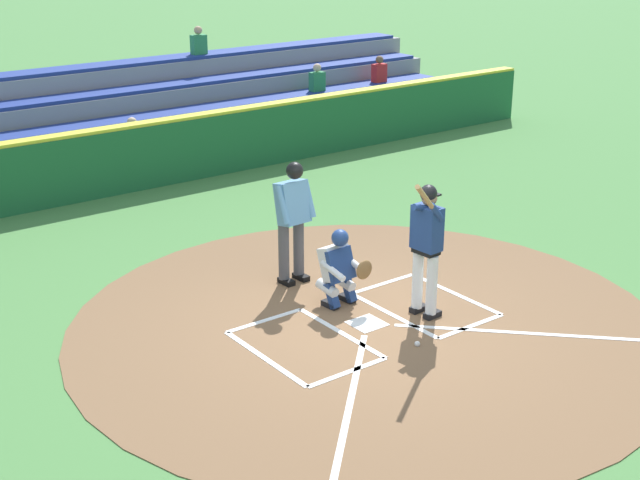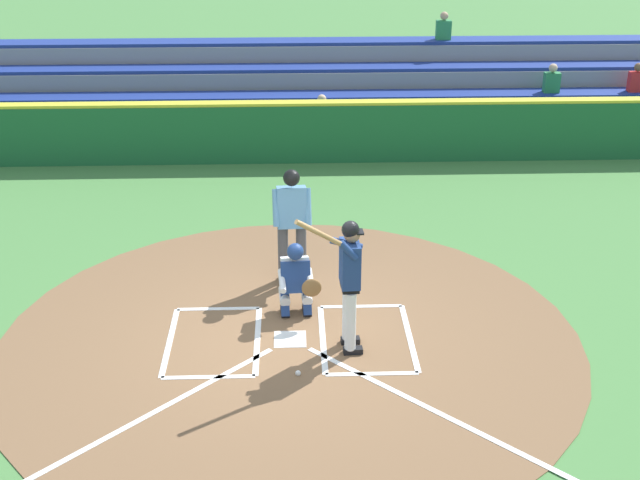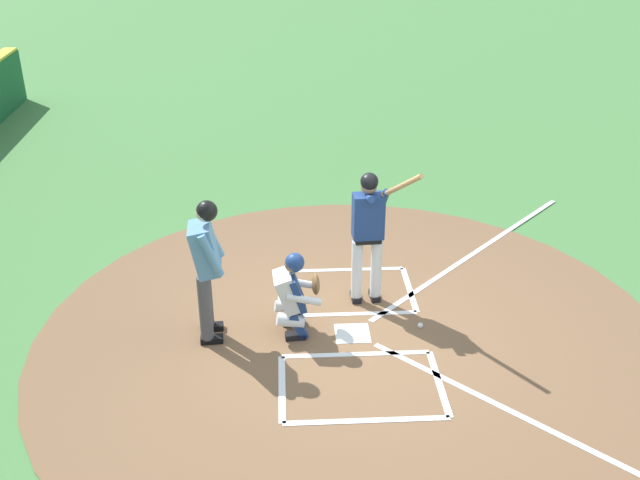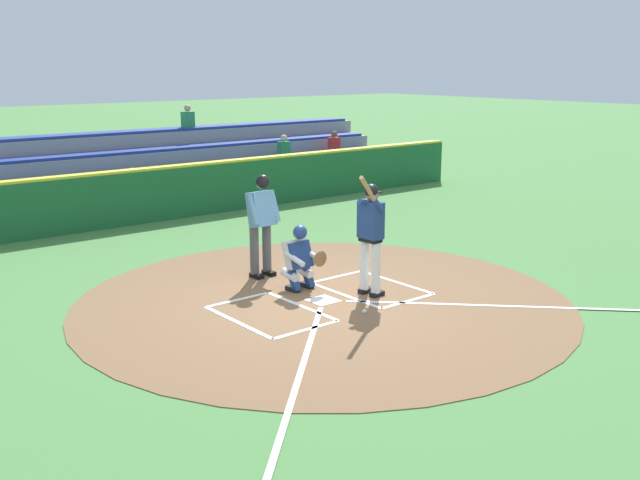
# 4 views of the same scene
# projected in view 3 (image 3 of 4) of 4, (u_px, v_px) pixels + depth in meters

# --- Properties ---
(ground_plane) EXTENTS (120.00, 120.00, 0.00)m
(ground_plane) POSITION_uv_depth(u_px,v_px,m) (352.00, 334.00, 9.32)
(ground_plane) COLOR #4C8442
(dirt_circle) EXTENTS (8.00, 8.00, 0.01)m
(dirt_circle) POSITION_uv_depth(u_px,v_px,m) (352.00, 334.00, 9.32)
(dirt_circle) COLOR brown
(dirt_circle) RESTS_ON ground
(home_plate_and_chalk) EXTENTS (7.93, 4.91, 0.01)m
(home_plate_and_chalk) POSITION_uv_depth(u_px,v_px,m) (421.00, 331.00, 9.36)
(home_plate_and_chalk) COLOR white
(home_plate_and_chalk) RESTS_ON dirt_circle
(batter) EXTENTS (0.90, 0.76, 2.13)m
(batter) POSITION_uv_depth(u_px,v_px,m) (369.00, 229.00, 9.53)
(batter) COLOR white
(batter) RESTS_ON ground
(catcher) EXTENTS (0.62, 0.61, 1.13)m
(catcher) POSITION_uv_depth(u_px,v_px,m) (294.00, 292.00, 9.11)
(catcher) COLOR black
(catcher) RESTS_ON ground
(plate_umpire) EXTENTS (0.60, 0.43, 1.86)m
(plate_umpire) POSITION_uv_depth(u_px,v_px,m) (206.00, 262.00, 8.79)
(plate_umpire) COLOR #4C4C51
(plate_umpire) RESTS_ON ground
(baseball) EXTENTS (0.07, 0.07, 0.07)m
(baseball) POSITION_uv_depth(u_px,v_px,m) (420.00, 326.00, 9.43)
(baseball) COLOR white
(baseball) RESTS_ON ground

